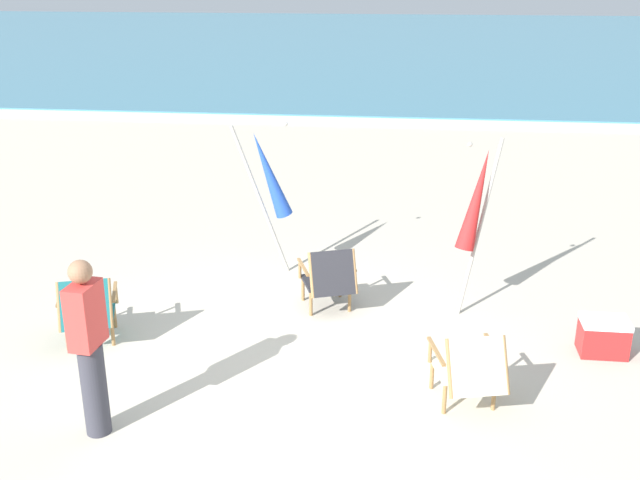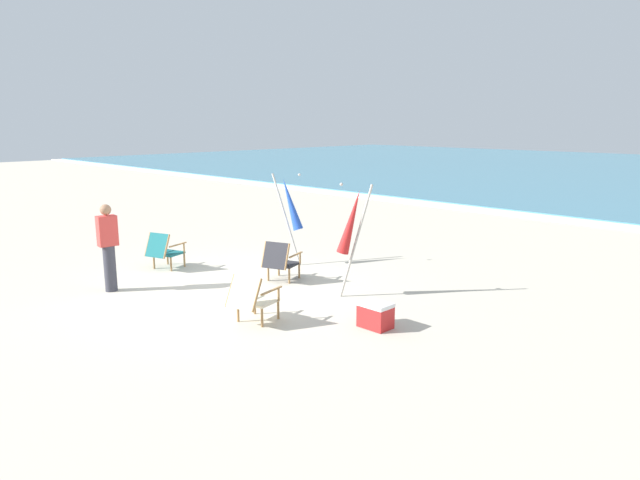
% 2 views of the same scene
% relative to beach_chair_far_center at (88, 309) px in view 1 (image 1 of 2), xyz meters
% --- Properties ---
extents(ground_plane, '(80.00, 80.00, 0.00)m').
position_rel_beach_chair_far_center_xyz_m(ground_plane, '(2.15, -0.01, -0.43)').
color(ground_plane, beige).
extents(sea, '(80.00, 40.00, 0.10)m').
position_rel_beach_chair_far_center_xyz_m(sea, '(2.15, 32.54, -0.38)').
color(sea, teal).
rests_on(sea, ground).
extents(surf_band, '(80.00, 1.10, 0.06)m').
position_rel_beach_chair_far_center_xyz_m(surf_band, '(2.15, 12.24, -0.40)').
color(surf_band, white).
rests_on(surf_band, ground).
extents(beach_chair_far_center, '(0.77, 0.85, 0.81)m').
position_rel_beach_chair_far_center_xyz_m(beach_chair_far_center, '(0.00, 0.00, 0.00)').
color(beach_chair_far_center, '#196066').
rests_on(beach_chair_far_center, ground).
extents(beach_chair_mid_center, '(0.78, 0.85, 0.81)m').
position_rel_beach_chair_far_center_xyz_m(beach_chair_mid_center, '(2.46, 1.12, 0.00)').
color(beach_chair_mid_center, '#28282D').
rests_on(beach_chair_mid_center, ground).
extents(beach_chair_back_left, '(0.73, 0.86, 0.79)m').
position_rel_beach_chair_far_center_xyz_m(beach_chair_back_left, '(3.95, -0.77, -0.00)').
color(beach_chair_back_left, beige).
rests_on(beach_chair_back_left, ground).
extents(umbrella_furled_red, '(0.55, 0.53, 2.06)m').
position_rel_beach_chair_far_center_xyz_m(umbrella_furled_red, '(4.11, 1.36, 0.92)').
color(umbrella_furled_red, '#B7B2A8').
rests_on(umbrella_furled_red, ground).
extents(umbrella_furled_blue, '(0.78, 0.38, 2.02)m').
position_rel_beach_chair_far_center_xyz_m(umbrella_furled_blue, '(1.57, 2.23, 0.89)').
color(umbrella_furled_blue, '#B7B2A8').
rests_on(umbrella_furled_blue, ground).
extents(person_near_chairs, '(0.23, 0.36, 1.63)m').
position_rel_beach_chair_far_center_xyz_m(person_near_chairs, '(0.71, -1.52, 0.41)').
color(person_near_chairs, '#383842').
rests_on(person_near_chairs, ground).
extents(cooler_box, '(0.49, 0.35, 0.40)m').
position_rel_beach_chair_far_center_xyz_m(cooler_box, '(5.44, 0.45, -0.23)').
color(cooler_box, red).
rests_on(cooler_box, ground).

